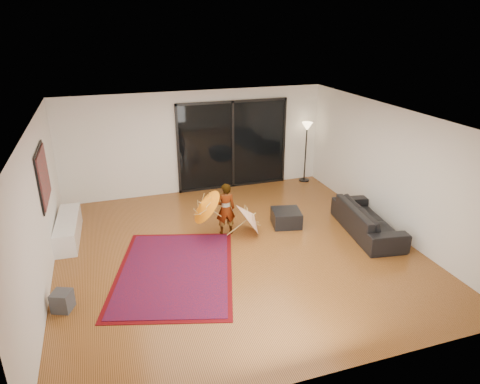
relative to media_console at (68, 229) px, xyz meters
name	(u,v)px	position (x,y,z in m)	size (l,w,h in m)	color
floor	(237,250)	(3.25, -1.58, -0.23)	(7.00, 7.00, 0.00)	#985929
ceiling	(236,119)	(3.25, -1.58, 2.47)	(7.00, 7.00, 0.00)	white
wall_back	(196,142)	(3.25, 1.92, 1.12)	(7.00, 7.00, 0.00)	silver
wall_front	(326,291)	(3.25, -5.08, 1.12)	(7.00, 7.00, 0.00)	silver
wall_left	(38,212)	(-0.25, -1.58, 1.12)	(7.00, 7.00, 0.00)	silver
wall_right	(391,170)	(6.75, -1.58, 1.12)	(7.00, 7.00, 0.00)	silver
sliding_door	(233,145)	(4.25, 1.89, 0.97)	(3.06, 0.07, 2.40)	black
painting	(43,176)	(-0.21, -0.58, 1.42)	(0.04, 1.28, 1.08)	black
media_console	(68,229)	(0.00, 0.00, 0.00)	(0.42, 1.69, 0.47)	white
speaker	(62,301)	(0.00, -2.53, -0.07)	(0.29, 0.29, 0.33)	#424244
persian_rug	(175,271)	(1.91, -1.99, -0.23)	(2.86, 3.44, 0.02)	#54070B
sofa	(368,220)	(6.20, -1.73, 0.08)	(2.14, 0.84, 0.63)	black
ottoman	(286,218)	(4.67, -0.83, -0.06)	(0.62, 0.62, 0.36)	black
floor_lamp	(307,135)	(6.35, 1.67, 1.12)	(0.30, 0.30, 1.72)	black
child	(225,209)	(3.25, -0.80, 0.35)	(0.43, 0.28, 1.17)	#999999
parasol_orange	(201,207)	(2.70, -0.85, 0.50)	(0.65, 0.80, 0.87)	orange
parasol_white	(254,211)	(3.85, -0.95, 0.27)	(0.60, 0.80, 0.92)	white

